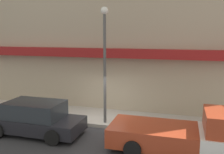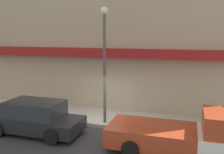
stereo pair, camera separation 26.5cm
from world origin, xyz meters
The scene contains 7 objects.
ground_plane centered at (0.00, 0.00, 0.00)m, with size 80.00×80.00×0.00m, color #2D2D30.
sidewalk centered at (0.00, 1.31, 0.09)m, with size 36.00×2.62×0.17m.
building centered at (-0.02, 4.10, 5.88)m, with size 19.80×3.80×11.79m.
pickup_truck centered at (4.50, -1.46, 0.76)m, with size 5.69×2.22×1.75m.
parked_car centered at (-2.40, -1.46, 0.73)m, with size 4.37×2.00×1.52m.
fire_hydrant centered at (-2.36, 0.68, 0.51)m, with size 0.19×0.19×0.67m.
street_lamp centered at (0.35, 0.39, 3.67)m, with size 0.36×0.36×5.61m.
Camera 2 is at (4.26, -10.86, 4.53)m, focal length 40.00 mm.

